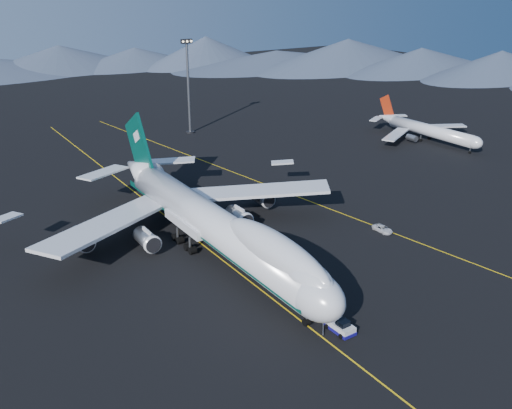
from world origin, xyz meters
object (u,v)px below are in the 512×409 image
second_jet (427,130)px  service_van (383,229)px  pushback_tug (340,327)px  floodlight_mast (188,87)px  boeing_747 (213,223)px

second_jet → service_van: bearing=-155.6°
pushback_tug → service_van: (28.62, 20.82, -0.01)m
pushback_tug → second_jet: 106.26m
service_van → floodlight_mast: 88.89m
second_jet → pushback_tug: bearing=-155.2°
boeing_747 → floodlight_mast: bearing=66.0°
second_jet → boeing_747: bearing=-171.3°
boeing_747 → service_van: bearing=-16.4°
second_jet → service_van: 70.90m
second_jet → floodlight_mast: floodlight_mast is taller
pushback_tug → second_jet: size_ratio=0.11×
boeing_747 → second_jet: (89.60, 31.42, -2.43)m
boeing_747 → pushback_tug: boeing_747 is taller
boeing_747 → second_jet: bearing=19.3°
boeing_747 → second_jet: boeing_747 is taller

